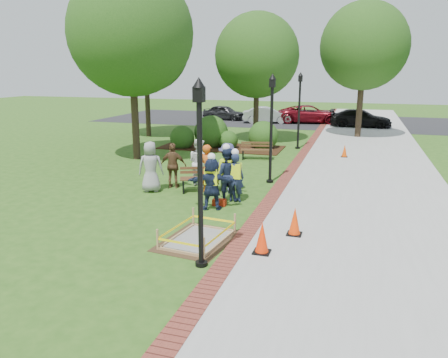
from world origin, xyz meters
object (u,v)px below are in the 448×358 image
(lamp_near, at_px, (200,161))
(hivis_worker_a, at_px, (212,182))
(hivis_worker_b, at_px, (235,176))
(bench_near, at_px, (203,184))
(wet_concrete_pad, at_px, (198,232))
(cone_front, at_px, (262,238))
(hivis_worker_c, at_px, (226,173))

(lamp_near, distance_m, hivis_worker_a, 4.47)
(lamp_near, height_order, hivis_worker_b, lamp_near)
(bench_near, distance_m, hivis_worker_a, 2.23)
(wet_concrete_pad, bearing_deg, cone_front, -9.61)
(cone_front, height_order, lamp_near, lamp_near)
(wet_concrete_pad, relative_size, hivis_worker_c, 1.25)
(hivis_worker_a, distance_m, hivis_worker_b, 1.13)
(lamp_near, relative_size, hivis_worker_c, 2.14)
(cone_front, xyz_separation_m, lamp_near, (-1.19, -1.09, 2.08))
(bench_near, bearing_deg, hivis_worker_a, -62.29)
(bench_near, xyz_separation_m, cone_front, (3.30, -4.85, 0.11))
(bench_near, xyz_separation_m, hivis_worker_c, (1.16, -0.83, 0.69))
(lamp_near, bearing_deg, hivis_worker_c, 100.53)
(cone_front, distance_m, hivis_worker_b, 4.41)
(bench_near, distance_m, lamp_near, 6.67)
(hivis_worker_a, bearing_deg, hivis_worker_b, 64.87)
(cone_front, height_order, hivis_worker_a, hivis_worker_a)
(hivis_worker_b, xyz_separation_m, hivis_worker_c, (-0.32, 0.04, 0.06))
(cone_front, bearing_deg, hivis_worker_c, 118.02)
(bench_near, relative_size, hivis_worker_c, 0.87)
(lamp_near, height_order, hivis_worker_c, lamp_near)
(wet_concrete_pad, distance_m, bench_near, 4.79)
(wet_concrete_pad, xyz_separation_m, hivis_worker_b, (-0.04, 3.68, 0.68))
(hivis_worker_a, distance_m, hivis_worker_c, 1.08)
(lamp_near, xyz_separation_m, hivis_worker_b, (-0.63, 5.07, -1.56))
(cone_front, relative_size, hivis_worker_c, 0.41)
(bench_near, relative_size, hivis_worker_a, 0.94)
(bench_near, xyz_separation_m, hivis_worker_a, (1.00, -1.90, 0.64))
(lamp_near, relative_size, hivis_worker_a, 2.29)
(hivis_worker_c, bearing_deg, wet_concrete_pad, -84.54)
(wet_concrete_pad, bearing_deg, hivis_worker_c, 95.46)
(hivis_worker_a, xyz_separation_m, hivis_worker_c, (0.16, 1.06, 0.06))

